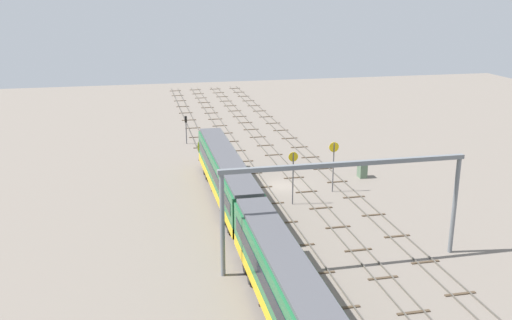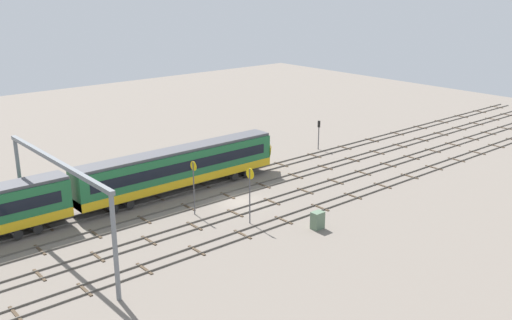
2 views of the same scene
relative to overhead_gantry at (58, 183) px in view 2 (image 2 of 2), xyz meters
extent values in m
plane|color=slate|center=(19.18, 0.01, -6.49)|extent=(154.40, 154.40, 0.00)
cube|color=#59544C|center=(19.18, -7.37, -6.41)|extent=(138.40, 0.07, 0.16)
cube|color=#59544C|center=(19.18, -5.94, -6.41)|extent=(138.40, 0.07, 0.16)
cube|color=#473828|center=(-6.45, -6.66, -6.45)|extent=(0.24, 2.40, 0.08)
cube|color=#473828|center=(-1.33, -6.66, -6.45)|extent=(0.24, 2.40, 0.08)
cube|color=#473828|center=(3.80, -6.66, -6.45)|extent=(0.24, 2.40, 0.08)
cube|color=#473828|center=(8.92, -6.66, -6.45)|extent=(0.24, 2.40, 0.08)
cube|color=#473828|center=(14.05, -6.66, -6.45)|extent=(0.24, 2.40, 0.08)
cube|color=#473828|center=(19.18, -6.66, -6.45)|extent=(0.24, 2.40, 0.08)
cube|color=#473828|center=(24.30, -6.66, -6.45)|extent=(0.24, 2.40, 0.08)
cube|color=#473828|center=(29.43, -6.66, -6.45)|extent=(0.24, 2.40, 0.08)
cube|color=#473828|center=(34.55, -6.66, -6.45)|extent=(0.24, 2.40, 0.08)
cube|color=#473828|center=(39.68, -6.66, -6.45)|extent=(0.24, 2.40, 0.08)
cube|color=#473828|center=(44.81, -6.66, -6.45)|extent=(0.24, 2.40, 0.08)
cube|color=#473828|center=(49.93, -6.66, -6.45)|extent=(0.24, 2.40, 0.08)
cube|color=#473828|center=(55.06, -6.66, -6.45)|extent=(0.24, 2.40, 0.08)
cube|color=#473828|center=(60.18, -6.66, -6.45)|extent=(0.24, 2.40, 0.08)
cube|color=#59544C|center=(19.18, -2.93, -6.41)|extent=(138.40, 0.07, 0.16)
cube|color=#59544C|center=(19.18, -1.49, -6.41)|extent=(138.40, 0.07, 0.16)
cube|color=#473828|center=(-3.07, -2.21, -6.45)|extent=(0.24, 2.40, 0.08)
cube|color=#473828|center=(1.88, -2.21, -6.45)|extent=(0.24, 2.40, 0.08)
cube|color=#473828|center=(6.82, -2.21, -6.45)|extent=(0.24, 2.40, 0.08)
cube|color=#473828|center=(11.76, -2.21, -6.45)|extent=(0.24, 2.40, 0.08)
cube|color=#473828|center=(16.70, -2.21, -6.45)|extent=(0.24, 2.40, 0.08)
cube|color=#473828|center=(21.65, -2.21, -6.45)|extent=(0.24, 2.40, 0.08)
cube|color=#473828|center=(26.59, -2.21, -6.45)|extent=(0.24, 2.40, 0.08)
cube|color=#473828|center=(31.53, -2.21, -6.45)|extent=(0.24, 2.40, 0.08)
cube|color=#473828|center=(36.48, -2.21, -6.45)|extent=(0.24, 2.40, 0.08)
cube|color=#473828|center=(41.42, -2.21, -6.45)|extent=(0.24, 2.40, 0.08)
cube|color=#473828|center=(46.36, -2.21, -6.45)|extent=(0.24, 2.40, 0.08)
cube|color=#473828|center=(51.31, -2.21, -6.45)|extent=(0.24, 2.40, 0.08)
cube|color=#473828|center=(56.25, -2.21, -6.45)|extent=(0.24, 2.40, 0.08)
cube|color=#473828|center=(61.19, -2.21, -6.45)|extent=(0.24, 2.40, 0.08)
cube|color=#473828|center=(66.13, -2.21, -6.45)|extent=(0.24, 2.40, 0.08)
cube|color=#473828|center=(71.08, -2.21, -6.45)|extent=(0.24, 2.40, 0.08)
cube|color=#59544C|center=(19.18, 1.52, -6.41)|extent=(138.40, 0.07, 0.16)
cube|color=#59544C|center=(19.18, 2.95, -6.41)|extent=(138.40, 0.07, 0.16)
cube|color=#473828|center=(-1.33, 2.24, -6.45)|extent=(0.24, 2.40, 0.08)
cube|color=#473828|center=(3.80, 2.24, -6.45)|extent=(0.24, 2.40, 0.08)
cube|color=#473828|center=(8.92, 2.24, -6.45)|extent=(0.24, 2.40, 0.08)
cube|color=#473828|center=(14.05, 2.24, -6.45)|extent=(0.24, 2.40, 0.08)
cube|color=#473828|center=(19.18, 2.24, -6.45)|extent=(0.24, 2.40, 0.08)
cube|color=#473828|center=(24.30, 2.24, -6.45)|extent=(0.24, 2.40, 0.08)
cube|color=#473828|center=(29.43, 2.24, -6.45)|extent=(0.24, 2.40, 0.08)
cube|color=#473828|center=(34.55, 2.24, -6.45)|extent=(0.24, 2.40, 0.08)
cube|color=#473828|center=(39.68, 2.24, -6.45)|extent=(0.24, 2.40, 0.08)
cube|color=#473828|center=(44.81, 2.24, -6.45)|extent=(0.24, 2.40, 0.08)
cube|color=#473828|center=(49.93, 2.24, -6.45)|extent=(0.24, 2.40, 0.08)
cube|color=#473828|center=(55.06, 2.24, -6.45)|extent=(0.24, 2.40, 0.08)
cube|color=#473828|center=(60.18, 2.24, -6.45)|extent=(0.24, 2.40, 0.08)
cube|color=#473828|center=(65.31, 2.24, -6.45)|extent=(0.24, 2.40, 0.08)
cube|color=#473828|center=(70.44, 2.24, -6.45)|extent=(0.24, 2.40, 0.08)
cube|color=#473828|center=(75.56, 2.24, -6.45)|extent=(0.24, 2.40, 0.08)
cube|color=#473828|center=(80.69, 2.24, -6.45)|extent=(0.24, 2.40, 0.08)
cube|color=#59544C|center=(19.18, 5.96, -6.41)|extent=(138.40, 0.07, 0.16)
cube|color=#59544C|center=(19.18, 7.40, -6.41)|extent=(138.40, 0.07, 0.16)
cube|color=#473828|center=(1.12, 6.68, -6.45)|extent=(0.24, 2.40, 0.08)
cube|color=#473828|center=(7.14, 6.68, -6.45)|extent=(0.24, 2.40, 0.08)
cube|color=#473828|center=(13.16, 6.68, -6.45)|extent=(0.24, 2.40, 0.08)
cube|color=#473828|center=(19.18, 6.68, -6.45)|extent=(0.24, 2.40, 0.08)
cube|color=#473828|center=(25.19, 6.68, -6.45)|extent=(0.24, 2.40, 0.08)
cube|color=#473828|center=(31.21, 6.68, -6.45)|extent=(0.24, 2.40, 0.08)
cube|color=#473828|center=(37.23, 6.68, -6.45)|extent=(0.24, 2.40, 0.08)
cube|color=#473828|center=(43.25, 6.68, -6.45)|extent=(0.24, 2.40, 0.08)
cube|color=#473828|center=(49.26, 6.68, -6.45)|extent=(0.24, 2.40, 0.08)
cube|color=#473828|center=(55.28, 6.68, -6.45)|extent=(0.24, 2.40, 0.08)
cube|color=#473828|center=(61.30, 6.68, -6.45)|extent=(0.24, 2.40, 0.08)
cube|color=#473828|center=(67.32, 6.68, -6.45)|extent=(0.24, 2.40, 0.08)
cube|color=#473828|center=(73.33, 6.68, -6.45)|extent=(0.24, 2.40, 0.08)
cube|color=#473828|center=(79.35, 6.68, -6.45)|extent=(0.24, 2.40, 0.08)
cube|color=#473828|center=(85.37, 6.68, -6.45)|extent=(0.24, 2.40, 0.08)
cube|color=#1E6638|center=(15.97, 6.68, -3.63)|extent=(24.00, 2.90, 3.60)
cube|color=gold|center=(15.97, 6.68, -4.98)|extent=(24.00, 2.94, 0.90)
cube|color=#4C4C51|center=(15.97, 6.68, -1.68)|extent=(24.00, 2.50, 0.30)
cube|color=black|center=(15.97, 5.22, -3.20)|extent=(22.00, 0.04, 1.10)
cube|color=black|center=(15.97, 8.14, -3.20)|extent=(22.00, 0.04, 1.10)
cylinder|color=black|center=(7.39, 6.68, -5.88)|extent=(0.90, 2.70, 0.90)
cylinder|color=black|center=(9.19, 6.68, -5.88)|extent=(0.90, 2.70, 0.90)
cylinder|color=black|center=(22.75, 6.68, -5.88)|extent=(0.90, 2.70, 0.90)
cylinder|color=black|center=(24.55, 6.68, -5.88)|extent=(0.90, 2.70, 0.90)
cylinder|color=black|center=(-2.05, 6.68, -5.88)|extent=(0.90, 2.70, 0.90)
cylinder|color=black|center=(-0.25, 6.68, -5.88)|extent=(0.90, 2.70, 0.90)
cone|color=gold|center=(28.77, 6.68, -3.81)|extent=(1.60, 3.24, 3.24)
cylinder|color=slate|center=(0.00, -9.59, -2.41)|extent=(0.36, 0.36, 8.16)
cylinder|color=slate|center=(0.00, 9.59, -2.41)|extent=(0.36, 0.36, 8.16)
cube|color=slate|center=(0.00, 0.00, 1.84)|extent=(0.40, 19.77, 0.35)
cylinder|color=#4C4C51|center=(16.26, -5.02, -3.74)|extent=(0.12, 0.12, 5.51)
cylinder|color=yellow|center=(16.30, -5.02, -1.47)|extent=(0.05, 1.08, 1.08)
cube|color=black|center=(16.33, -5.02, -1.47)|extent=(0.02, 0.49, 0.12)
cylinder|color=#4C4C51|center=(13.50, 0.26, -3.75)|extent=(0.12, 0.12, 5.50)
cylinder|color=yellow|center=(13.54, 0.26, -1.44)|extent=(0.05, 0.98, 0.98)
cube|color=black|center=(13.57, 0.26, -1.44)|extent=(0.02, 0.44, 0.12)
cylinder|color=#4C4C51|center=(39.93, 8.56, -4.93)|extent=(0.14, 0.14, 3.14)
cube|color=black|center=(39.93, 8.56, -2.91)|extent=(0.20, 0.32, 0.90)
sphere|color=green|center=(40.04, 8.56, -2.71)|extent=(0.20, 0.20, 0.20)
sphere|color=#262626|center=(40.04, 8.56, -3.10)|extent=(0.20, 0.20, 0.20)
cube|color=#597259|center=(20.28, -10.11, -5.65)|extent=(1.15, 0.86, 1.68)
cube|color=#333333|center=(20.87, -10.11, -5.40)|extent=(0.02, 0.60, 0.24)
camera|label=1|loc=(-38.82, 15.39, 14.43)|focal=39.76mm
camera|label=2|loc=(-16.76, -44.68, 15.78)|focal=40.82mm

